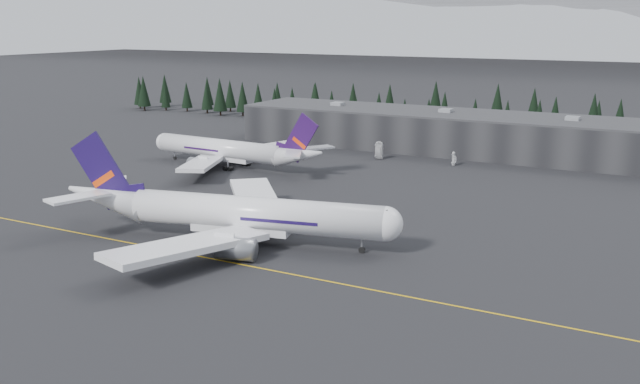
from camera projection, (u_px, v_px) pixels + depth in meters
The scene contains 8 objects.
ground at pixel (266, 265), 125.93m from camera, with size 1400.00×1400.00×0.00m, color black.
taxiline at pixel (260, 268), 124.22m from camera, with size 400.00×0.40×0.02m, color gold.
terminal at pixel (475, 133), 231.12m from camera, with size 160.00×30.00×12.60m.
treeline at pixel (504, 116), 262.41m from camera, with size 360.00×20.00×15.00m, color black.
jet_main at pixel (227, 212), 138.07m from camera, with size 68.93×62.94×20.56m.
jet_parked at pixel (233, 151), 207.64m from camera, with size 60.50×55.75×17.78m.
gse_vehicle_a at pixel (379, 157), 221.26m from camera, with size 2.57×5.58×1.55m, color silver.
gse_vehicle_b at pixel (454, 163), 211.44m from camera, with size 1.70×4.23×1.44m, color white.
Camera 1 is at (65.52, -100.23, 42.16)m, focal length 40.00 mm.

